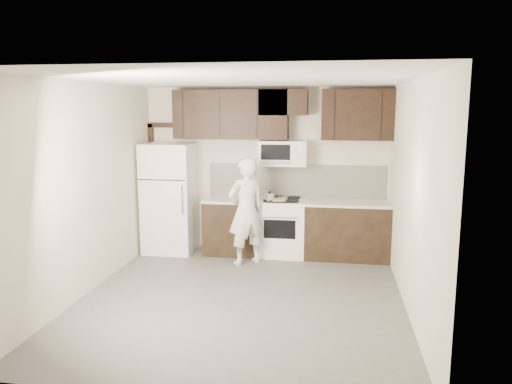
% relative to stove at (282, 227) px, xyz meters
% --- Properties ---
extents(floor, '(4.50, 4.50, 0.00)m').
position_rel_stove_xyz_m(floor, '(-0.30, -1.94, -0.46)').
color(floor, '#54514F').
rests_on(floor, ground).
extents(back_wall, '(4.00, 0.00, 4.00)m').
position_rel_stove_xyz_m(back_wall, '(-0.30, 0.31, 0.89)').
color(back_wall, beige).
rests_on(back_wall, ground).
extents(ceiling, '(4.50, 4.50, 0.00)m').
position_rel_stove_xyz_m(ceiling, '(-0.30, -1.94, 2.24)').
color(ceiling, white).
rests_on(ceiling, back_wall).
extents(counter_run, '(2.95, 0.64, 0.91)m').
position_rel_stove_xyz_m(counter_run, '(0.30, 0.00, -0.00)').
color(counter_run, black).
rests_on(counter_run, floor).
extents(stove, '(0.76, 0.66, 0.94)m').
position_rel_stove_xyz_m(stove, '(0.00, 0.00, 0.00)').
color(stove, white).
rests_on(stove, floor).
extents(backsplash, '(2.90, 0.02, 0.54)m').
position_rel_stove_xyz_m(backsplash, '(0.20, 0.30, 0.72)').
color(backsplash, silver).
rests_on(backsplash, counter_run).
extents(upper_cabinets, '(3.48, 0.35, 0.78)m').
position_rel_stove_xyz_m(upper_cabinets, '(-0.09, 0.14, 1.82)').
color(upper_cabinets, black).
rests_on(upper_cabinets, back_wall).
extents(microwave, '(0.76, 0.42, 0.40)m').
position_rel_stove_xyz_m(microwave, '(-0.00, 0.12, 1.19)').
color(microwave, white).
rests_on(microwave, upper_cabinets).
extents(refrigerator, '(0.80, 0.76, 1.80)m').
position_rel_stove_xyz_m(refrigerator, '(-1.85, -0.05, 0.44)').
color(refrigerator, white).
rests_on(refrigerator, floor).
extents(door_trim, '(0.50, 0.08, 2.12)m').
position_rel_stove_xyz_m(door_trim, '(-2.22, 0.27, 0.79)').
color(door_trim, black).
rests_on(door_trim, floor).
extents(saucepan, '(0.30, 0.17, 0.17)m').
position_rel_stove_xyz_m(saucepan, '(-0.18, -0.15, 0.52)').
color(saucepan, silver).
rests_on(saucepan, stove).
extents(baking_tray, '(0.41, 0.33, 0.02)m').
position_rel_stove_xyz_m(baking_tray, '(-0.04, -0.14, 0.46)').
color(baking_tray, black).
rests_on(baking_tray, counter_run).
extents(pizza, '(0.29, 0.29, 0.02)m').
position_rel_stove_xyz_m(pizza, '(-0.04, -0.14, 0.48)').
color(pizza, beige).
rests_on(pizza, baking_tray).
extents(person, '(0.72, 0.67, 1.64)m').
position_rel_stove_xyz_m(person, '(-0.49, -0.53, 0.36)').
color(person, silver).
rests_on(person, floor).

